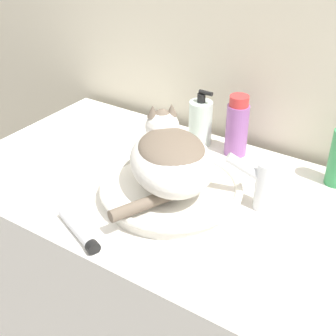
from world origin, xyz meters
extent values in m
cube|color=beige|center=(0.00, 0.69, 1.20)|extent=(8.00, 0.05, 2.40)
cube|color=white|center=(0.00, 0.32, 0.40)|extent=(1.30, 0.63, 0.81)
cylinder|color=white|center=(-0.06, 0.28, 0.82)|extent=(0.33, 0.33, 0.03)
torus|color=white|center=(-0.06, 0.28, 0.84)|extent=(0.35, 0.35, 0.02)
ellipsoid|color=silver|center=(-0.06, 0.28, 0.91)|extent=(0.32, 0.32, 0.12)
ellipsoid|color=#6B5B4C|center=(-0.06, 0.28, 0.94)|extent=(0.25, 0.25, 0.05)
sphere|color=silver|center=(-0.13, 0.36, 0.95)|extent=(0.09, 0.09, 0.09)
sphere|color=#6B5B4C|center=(-0.13, 0.36, 0.97)|extent=(0.05, 0.05, 0.05)
cone|color=#6B5B4C|center=(-0.12, 0.37, 0.99)|extent=(0.03, 0.03, 0.03)
cone|color=#6B5B4C|center=(-0.15, 0.34, 0.99)|extent=(0.03, 0.03, 0.03)
cylinder|color=#6B5B4C|center=(-0.05, 0.15, 0.86)|extent=(0.09, 0.15, 0.03)
cylinder|color=silver|center=(0.15, 0.36, 0.85)|extent=(0.04, 0.04, 0.08)
cylinder|color=silver|center=(0.10, 0.35, 0.91)|extent=(0.10, 0.06, 0.07)
cylinder|color=silver|center=(0.15, 0.36, 0.91)|extent=(0.04, 0.04, 0.04)
cylinder|color=#93569E|center=(-0.02, 0.56, 0.88)|extent=(0.06, 0.06, 0.15)
cylinder|color=red|center=(-0.02, 0.56, 0.97)|extent=(0.05, 0.05, 0.03)
cylinder|color=silver|center=(-0.14, 0.56, 0.87)|extent=(0.07, 0.07, 0.13)
cylinder|color=black|center=(-0.14, 0.56, 0.95)|extent=(0.02, 0.02, 0.02)
cylinder|color=black|center=(-0.13, 0.56, 0.97)|extent=(0.04, 0.01, 0.01)
cylinder|color=silver|center=(-0.16, 0.05, 0.82)|extent=(0.14, 0.08, 0.03)
cylinder|color=black|center=(-0.09, 0.02, 0.82)|extent=(0.03, 0.03, 0.03)
camera|label=1|loc=(0.45, -0.51, 1.47)|focal=50.00mm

